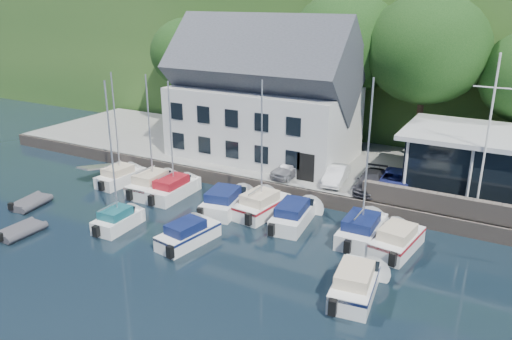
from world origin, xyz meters
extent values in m
plane|color=black|center=(0.00, 0.00, 0.00)|extent=(180.00, 180.00, 0.00)
cube|color=gray|center=(0.00, 17.50, 0.50)|extent=(60.00, 13.00, 1.00)
cube|color=#63574F|center=(0.00, 11.00, 0.50)|extent=(60.00, 0.30, 1.00)
cube|color=#2A511E|center=(0.00, 62.00, 8.00)|extent=(160.00, 75.00, 16.00)
imported|color=#A8A8AD|center=(-2.85, 12.93, 1.63)|extent=(2.05, 3.86, 1.25)
imported|color=silver|center=(0.52, 13.17, 1.60)|extent=(1.70, 3.77, 1.20)
imported|color=#303035|center=(3.00, 13.06, 1.60)|extent=(2.01, 4.27, 1.20)
imported|color=#313B97|center=(4.43, 13.56, 1.71)|extent=(1.74, 4.21, 1.43)
camera|label=1|loc=(11.35, -17.93, 13.33)|focal=35.00mm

